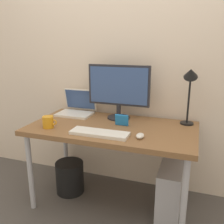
{
  "coord_description": "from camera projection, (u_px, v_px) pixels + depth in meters",
  "views": [
    {
      "loc": [
        0.63,
        -1.83,
        1.38
      ],
      "look_at": [
        0.0,
        0.0,
        0.83
      ],
      "focal_mm": 40.04,
      "sensor_mm": 36.0,
      "label": 1
    }
  ],
  "objects": [
    {
      "name": "desk_lamp",
      "position": [
        190.0,
        83.0,
        1.97
      ],
      "size": [
        0.11,
        0.16,
        0.5
      ],
      "color": "black",
      "rests_on": "desk"
    },
    {
      "name": "coffee_mug",
      "position": [
        48.0,
        122.0,
        2.0
      ],
      "size": [
        0.12,
        0.09,
        0.09
      ],
      "color": "orange",
      "rests_on": "desk"
    },
    {
      "name": "wastebasket",
      "position": [
        70.0,
        177.0,
        2.35
      ],
      "size": [
        0.26,
        0.26,
        0.3
      ],
      "primitive_type": "cylinder",
      "color": "black",
      "rests_on": "ground_plane"
    },
    {
      "name": "laptop",
      "position": [
        77.0,
        108.0,
        2.38
      ],
      "size": [
        0.32,
        0.27,
        0.23
      ],
      "color": "silver",
      "rests_on": "desk"
    },
    {
      "name": "desk",
      "position": [
        112.0,
        133.0,
        2.06
      ],
      "size": [
        1.35,
        0.71,
        0.71
      ],
      "color": "brown",
      "rests_on": "ground_plane"
    },
    {
      "name": "computer_tower",
      "position": [
        170.0,
        192.0,
        2.02
      ],
      "size": [
        0.18,
        0.36,
        0.42
      ],
      "primitive_type": "cube",
      "color": "#B2B2B7",
      "rests_on": "ground_plane"
    },
    {
      "name": "back_wall",
      "position": [
        127.0,
        51.0,
        2.26
      ],
      "size": [
        4.4,
        0.04,
        2.6
      ],
      "primitive_type": "cube",
      "color": "beige",
      "rests_on": "ground_plane"
    },
    {
      "name": "photo_frame",
      "position": [
        122.0,
        120.0,
        2.05
      ],
      "size": [
        0.11,
        0.03,
        0.09
      ],
      "primitive_type": "cube",
      "rotation": [
        0.12,
        0.0,
        0.0
      ],
      "color": "#1E72BF",
      "rests_on": "desk"
    },
    {
      "name": "keyboard",
      "position": [
        99.0,
        133.0,
        1.85
      ],
      "size": [
        0.44,
        0.14,
        0.02
      ],
      "primitive_type": "cube",
      "color": "silver",
      "rests_on": "desk"
    },
    {
      "name": "ground_plane",
      "position": [
        112.0,
        201.0,
        2.24
      ],
      "size": [
        6.0,
        6.0,
        0.0
      ],
      "primitive_type": "plane",
      "color": "#4C4742"
    },
    {
      "name": "monitor",
      "position": [
        119.0,
        89.0,
        2.18
      ],
      "size": [
        0.55,
        0.2,
        0.48
      ],
      "color": "#232328",
      "rests_on": "desk"
    },
    {
      "name": "mouse",
      "position": [
        140.0,
        136.0,
        1.79
      ],
      "size": [
        0.06,
        0.09,
        0.03
      ],
      "primitive_type": "ellipsoid",
      "color": "silver",
      "rests_on": "desk"
    }
  ]
}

